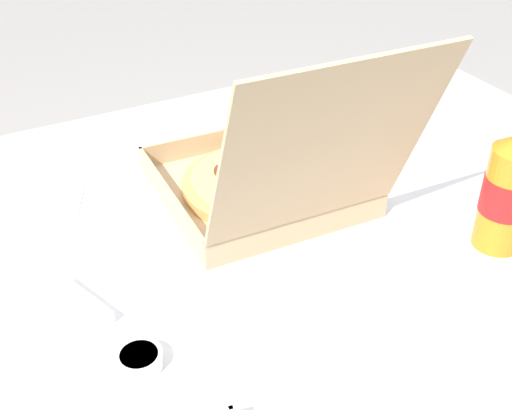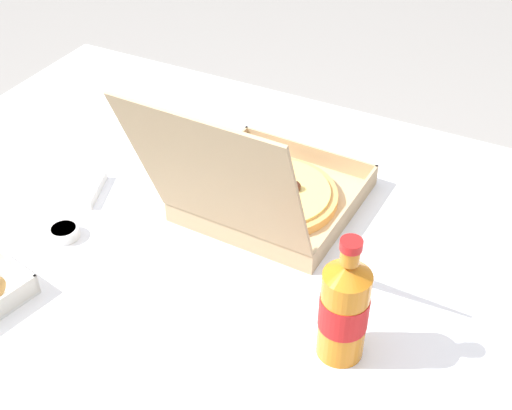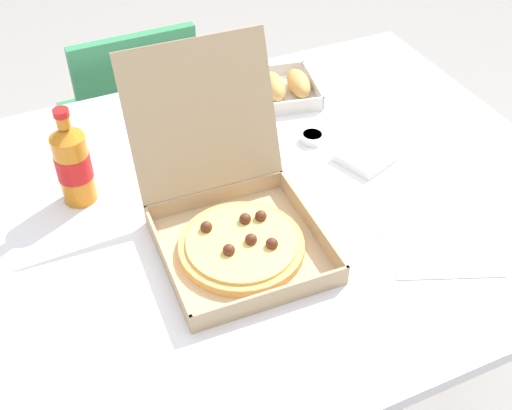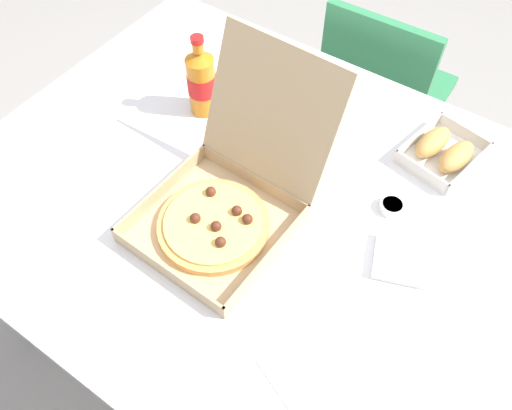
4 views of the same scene
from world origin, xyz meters
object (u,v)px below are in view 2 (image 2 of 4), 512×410
Objects in this scene: cola_bottle at (344,308)px; pizza_box_open at (265,193)px; paper_menu at (165,120)px; dipping_sauce_cup at (64,232)px; napkin_pile at (73,188)px.

pizza_box_open is at bearing -44.62° from cola_bottle.
paper_menu is 0.43m from dipping_sauce_cup.
paper_menu is at bearing -29.17° from pizza_box_open.
paper_menu is (0.61, -0.45, -0.09)m from cola_bottle.
dipping_sauce_cup is (0.55, -0.02, -0.08)m from cola_bottle.
pizza_box_open is 1.93× the size of cola_bottle.
pizza_box_open reaches higher than cola_bottle.
cola_bottle reaches higher than paper_menu.
dipping_sauce_cup is at bearing 119.85° from paper_menu.
pizza_box_open is 2.06× the size of paper_menu.
cola_bottle reaches higher than napkin_pile.
paper_menu is 1.91× the size of napkin_pile.
cola_bottle is at bearing 177.95° from dipping_sauce_cup.
paper_menu is at bearing -36.33° from cola_bottle.
dipping_sauce_cup is (-0.06, 0.43, 0.01)m from paper_menu.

